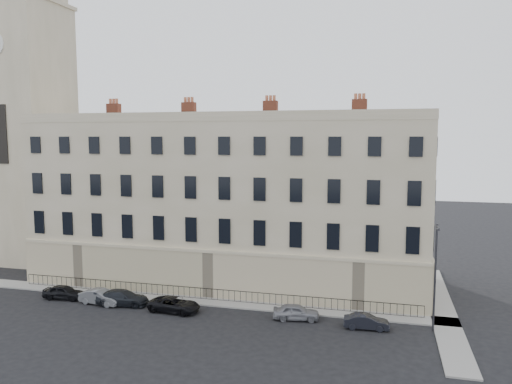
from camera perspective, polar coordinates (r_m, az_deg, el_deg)
ground at (r=36.73m, az=0.41°, el=-15.62°), size 160.00×160.00×0.00m
terrace at (r=47.63m, az=-3.04°, el=-1.20°), size 36.22×12.22×17.00m
church_tower at (r=60.85m, az=-24.99°, el=10.39°), size 8.00×8.13×44.00m
pavement_terrace at (r=44.37m, az=-10.85°, el=-11.73°), size 48.00×2.00×0.12m
pavement_east_return at (r=43.52m, az=20.44°, el=-12.39°), size 2.00×24.00×0.12m
railings at (r=43.08m, az=-5.71°, el=-11.52°), size 35.00×0.04×0.96m
car_a at (r=46.20m, az=-21.11°, el=-10.62°), size 3.59×1.68×1.19m
car_b at (r=43.84m, az=-17.31°, el=-11.38°), size 3.82×1.74×1.22m
car_c at (r=43.12m, az=-15.02°, el=-11.59°), size 4.50×2.32×1.25m
car_d at (r=40.77m, az=-9.33°, el=-12.58°), size 4.28×2.23×1.15m
car_e at (r=38.75m, az=4.60°, el=-13.50°), size 3.67×1.95×1.19m
car_f at (r=37.77m, az=12.50°, el=-14.28°), size 3.29×1.30×1.06m
streetlamp at (r=37.53m, az=19.80°, el=-8.65°), size 0.26×1.67×7.70m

